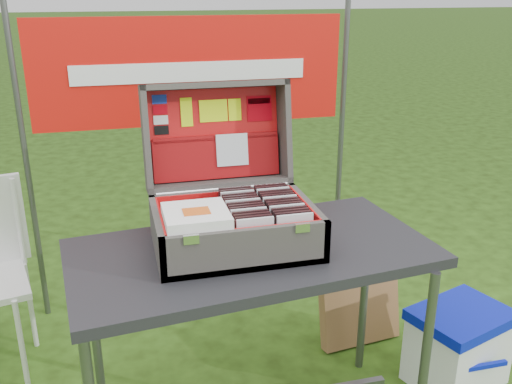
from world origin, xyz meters
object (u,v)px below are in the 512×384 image
object	(u,v)px
cooler	(458,347)
cardboard_box	(359,301)
table	(252,343)
suitcase	(230,171)

from	to	relation	value
cooler	cardboard_box	xyz separation A→B (m)	(-0.30, 0.42, 0.04)
table	cardboard_box	bearing A→B (deg)	29.07
table	suitcase	xyz separation A→B (m)	(-0.06, 0.08, 0.68)
table	suitcase	distance (m)	0.69
suitcase	cooler	size ratio (longest dim) A/B	1.38
suitcase	cardboard_box	bearing A→B (deg)	28.35
table	suitcase	world-z (taller)	suitcase
table	cooler	xyz separation A→B (m)	(0.97, 0.06, -0.23)
table	cardboard_box	size ratio (longest dim) A/B	2.96
suitcase	cardboard_box	size ratio (longest dim) A/B	1.30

